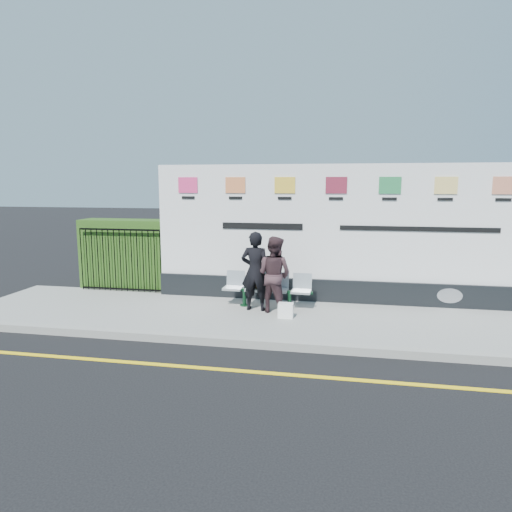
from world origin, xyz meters
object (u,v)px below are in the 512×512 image
at_px(bench, 267,298).
at_px(woman_right, 274,274).
at_px(billboard, 335,243).
at_px(woman_left, 255,271).

relative_size(bench, woman_right, 1.20).
xyz_separation_m(billboard, woman_left, (-1.57, -1.02, -0.48)).
height_order(bench, woman_right, woman_right).
bearing_deg(woman_right, bench, -33.37).
bearing_deg(bench, woman_left, -125.75).
xyz_separation_m(woman_left, woman_right, (0.40, -0.06, -0.04)).
bearing_deg(woman_left, woman_right, 173.19).
bearing_deg(woman_left, billboard, -145.83).
bearing_deg(woman_right, woman_left, 15.93).
bearing_deg(bench, billboard, 30.26).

